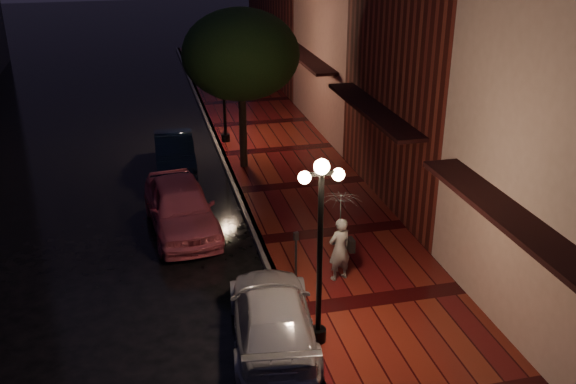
{
  "coord_description": "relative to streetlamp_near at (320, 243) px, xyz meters",
  "views": [
    {
      "loc": [
        -3.05,
        -16.3,
        8.88
      ],
      "look_at": [
        0.96,
        0.41,
        1.4
      ],
      "focal_mm": 40.0,
      "sensor_mm": 36.0,
      "label": 1
    }
  ],
  "objects": [
    {
      "name": "streetlamp_near",
      "position": [
        0.0,
        0.0,
        0.0
      ],
      "size": [
        0.96,
        0.36,
        4.31
      ],
      "color": "black",
      "rests_on": "sidewalk"
    },
    {
      "name": "navy_car",
      "position": [
        -2.26,
        11.68,
        -1.94
      ],
      "size": [
        1.48,
        4.05,
        1.33
      ],
      "primitive_type": "imported",
      "rotation": [
        0.0,
        0.0,
        -0.02
      ],
      "color": "black",
      "rests_on": "ground"
    },
    {
      "name": "silver_car",
      "position": [
        -0.95,
        0.39,
        -1.95
      ],
      "size": [
        2.38,
        4.69,
        1.31
      ],
      "primitive_type": "imported",
      "rotation": [
        0.0,
        0.0,
        3.02
      ],
      "color": "#ADADB5",
      "rests_on": "ground"
    },
    {
      "name": "streetlamp_far",
      "position": [
        0.0,
        14.0,
        0.0
      ],
      "size": [
        0.96,
        0.36,
        4.31
      ],
      "color": "black",
      "rests_on": "sidewalk"
    },
    {
      "name": "sidewalk",
      "position": [
        1.9,
        5.0,
        -2.53
      ],
      "size": [
        4.5,
        60.0,
        0.15
      ],
      "primitive_type": "cube",
      "color": "#440C0D",
      "rests_on": "ground"
    },
    {
      "name": "storefront_far",
      "position": [
        6.65,
        15.0,
        1.9
      ],
      "size": [
        5.0,
        8.0,
        9.0
      ],
      "primitive_type": "cube",
      "color": "#8C5951",
      "rests_on": "ground"
    },
    {
      "name": "street_tree",
      "position": [
        0.26,
        10.99,
        1.64
      ],
      "size": [
        4.16,
        4.16,
        5.8
      ],
      "color": "black",
      "rests_on": "sidewalk"
    },
    {
      "name": "ground",
      "position": [
        -0.35,
        5.0,
        -2.6
      ],
      "size": [
        120.0,
        120.0,
        0.0
      ],
      "primitive_type": "plane",
      "color": "black",
      "rests_on": "ground"
    },
    {
      "name": "storefront_mid",
      "position": [
        6.65,
        7.0,
        2.9
      ],
      "size": [
        5.0,
        8.0,
        11.0
      ],
      "primitive_type": "cube",
      "color": "#511914",
      "rests_on": "ground"
    },
    {
      "name": "woman_with_umbrella",
      "position": [
        1.25,
        2.41,
        -0.85
      ],
      "size": [
        1.0,
        1.02,
        2.41
      ],
      "rotation": [
        0.0,
        0.0,
        3.41
      ],
      "color": "silver",
      "rests_on": "sidewalk"
    },
    {
      "name": "pink_car",
      "position": [
        -2.46,
        6.46,
        -1.81
      ],
      "size": [
        2.25,
        4.78,
        1.58
      ],
      "primitive_type": "imported",
      "rotation": [
        0.0,
        0.0,
        0.09
      ],
      "color": "#C85265",
      "rests_on": "ground"
    },
    {
      "name": "parking_meter",
      "position": [
        0.19,
        2.76,
        -1.66
      ],
      "size": [
        0.13,
        0.11,
        1.3
      ],
      "rotation": [
        0.0,
        0.0,
        0.2
      ],
      "color": "black",
      "rests_on": "sidewalk"
    },
    {
      "name": "curb",
      "position": [
        -0.35,
        5.0,
        -2.53
      ],
      "size": [
        0.25,
        60.0,
        0.15
      ],
      "primitive_type": "cube",
      "color": "#595451",
      "rests_on": "ground"
    }
  ]
}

